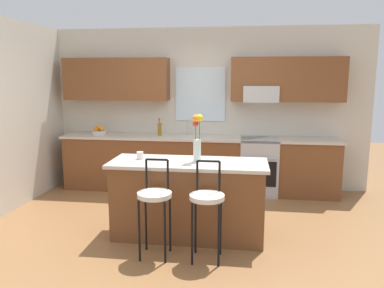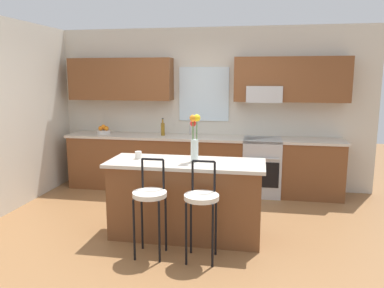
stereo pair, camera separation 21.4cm
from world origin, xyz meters
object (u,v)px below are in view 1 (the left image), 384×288
at_px(kitchen_island, 188,199).
at_px(bottle_olive_oil, 160,129).
at_px(bar_stool_near, 155,199).
at_px(fruit_bowl_oranges, 99,131).
at_px(oven_range, 259,166).
at_px(flower_vase, 197,138).
at_px(bar_stool_middle, 207,201).
at_px(mug_ceramic, 140,155).

height_order(kitchen_island, bottle_olive_oil, bottle_olive_oil).
xyz_separation_m(bar_stool_near, bottle_olive_oil, (-0.48, 2.42, 0.40)).
xyz_separation_m(kitchen_island, bar_stool_near, (-0.28, -0.56, 0.17)).
xyz_separation_m(fruit_bowl_oranges, bottle_olive_oil, (1.05, -0.00, 0.06)).
relative_size(oven_range, flower_vase, 1.66).
xyz_separation_m(bar_stool_near, fruit_bowl_oranges, (-1.54, 2.43, 0.34)).
distance_m(bar_stool_middle, bottle_olive_oil, 2.66).
bearing_deg(flower_vase, mug_ceramic, 176.96).
bearing_deg(kitchen_island, fruit_bowl_oranges, 134.19).
distance_m(bar_stool_near, bar_stool_middle, 0.55).
bearing_deg(mug_ceramic, bar_stool_near, -62.34).
height_order(oven_range, bottle_olive_oil, bottle_olive_oil).
xyz_separation_m(bar_stool_near, flower_vase, (0.38, 0.57, 0.56)).
bearing_deg(mug_ceramic, bottle_olive_oil, 95.21).
distance_m(oven_range, bar_stool_middle, 2.48).
distance_m(fruit_bowl_oranges, bottle_olive_oil, 1.06).
height_order(fruit_bowl_oranges, bottle_olive_oil, bottle_olive_oil).
relative_size(kitchen_island, bar_stool_near, 1.76).
xyz_separation_m(oven_range, bottle_olive_oil, (-1.65, 0.02, 0.57)).
bearing_deg(fruit_bowl_oranges, kitchen_island, -45.81).
relative_size(bar_stool_near, mug_ceramic, 11.58).
bearing_deg(oven_range, flower_vase, -113.45).
bearing_deg(fruit_bowl_oranges, bar_stool_middle, -49.25).
bearing_deg(bar_stool_near, bottle_olive_oil, 101.31).
bearing_deg(bottle_olive_oil, kitchen_island, -67.81).
bearing_deg(fruit_bowl_oranges, oven_range, -0.62).
height_order(bar_stool_middle, bottle_olive_oil, bottle_olive_oil).
height_order(bar_stool_near, flower_vase, flower_vase).
relative_size(bar_stool_near, fruit_bowl_oranges, 4.34).
xyz_separation_m(flower_vase, mug_ceramic, (-0.69, 0.04, -0.23)).
bearing_deg(bar_stool_near, kitchen_island, 63.81).
distance_m(kitchen_island, bottle_olive_oil, 2.09).
bearing_deg(mug_ceramic, bar_stool_middle, -35.01).
height_order(kitchen_island, mug_ceramic, mug_ceramic).
xyz_separation_m(oven_range, flower_vase, (-0.79, -1.82, 0.74)).
xyz_separation_m(oven_range, bar_stool_near, (-1.17, -2.40, 0.18)).
height_order(kitchen_island, fruit_bowl_oranges, fruit_bowl_oranges).
distance_m(bar_stool_near, fruit_bowl_oranges, 2.89).
relative_size(bar_stool_near, flower_vase, 1.88).
xyz_separation_m(kitchen_island, fruit_bowl_oranges, (-1.81, 1.87, 0.51)).
bearing_deg(oven_range, kitchen_island, -115.90).
height_order(mug_ceramic, bottle_olive_oil, bottle_olive_oil).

